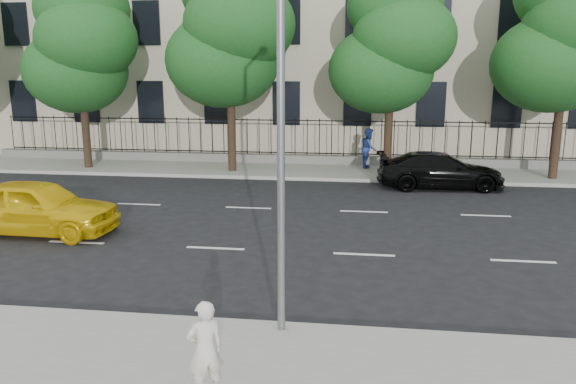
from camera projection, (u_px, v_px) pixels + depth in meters
The scene contains 14 objects.
ground at pixel (188, 283), 12.80m from camera, with size 120.00×120.00×0.00m, color black.
near_sidewalk at pixel (111, 372), 8.92m from camera, with size 60.00×4.00×0.15m, color gray.
far_sidewalk at pixel (278, 170), 26.33m from camera, with size 60.00×4.00×0.15m, color gray.
lane_markings at pixel (234, 225), 17.40m from camera, with size 49.60×4.62×0.01m, color silver, non-canonical shape.
iron_fence at pixel (283, 153), 27.85m from camera, with size 30.00×0.50×2.20m.
street_light at pixel (285, 47), 9.65m from camera, with size 0.25×3.32×8.05m.
tree_b at pixel (82, 44), 25.60m from camera, with size 5.53×5.12×8.97m.
tree_c at pixel (231, 29), 24.58m from camera, with size 5.89×5.50×9.80m.
tree_d at pixel (392, 42), 23.81m from camera, with size 5.34×4.94×8.84m.
tree_e at pixel (567, 32), 22.84m from camera, with size 5.71×5.31×9.46m.
yellow_taxi at pixel (36, 207), 16.41m from camera, with size 1.91×4.75×1.62m, color yellow.
black_sedan at pixel (440, 170), 22.63m from camera, with size 2.04×5.03×1.46m, color black.
woman_near at pixel (205, 350), 7.97m from camera, with size 0.54×0.35×1.48m, color silver.
pedestrian_far at pixel (369, 148), 26.38m from camera, with size 0.90×0.70×1.86m, color navy.
Camera 1 is at (3.85, -11.64, 4.82)m, focal length 35.00 mm.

